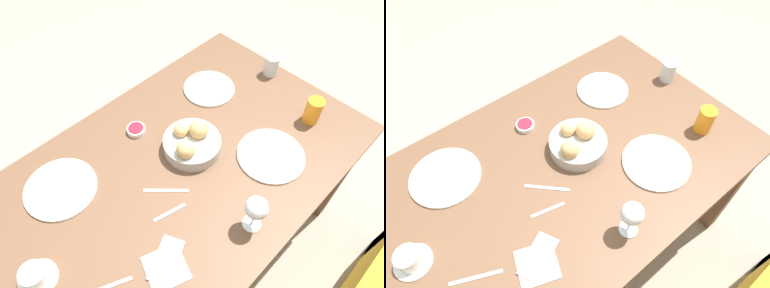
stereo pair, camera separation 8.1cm
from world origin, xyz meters
TOP-DOWN VIEW (x-y plane):
  - ground_plane at (0.00, 0.00)m, footprint 10.00×10.00m
  - dining_table at (0.00, 0.00)m, footprint 1.42×0.92m
  - bread_basket at (-0.07, -0.03)m, footprint 0.22×0.22m
  - plate_near_left at (-0.36, -0.21)m, footprint 0.23×0.23m
  - plate_near_right at (0.39, -0.23)m, footprint 0.26×0.26m
  - plate_far_center at (-0.26, 0.21)m, footprint 0.26×0.26m
  - juice_glass at (-0.52, 0.21)m, footprint 0.07×0.07m
  - water_tumbler at (-0.64, -0.08)m, footprint 0.07×0.07m
  - wine_glass at (0.01, 0.34)m, footprint 0.08×0.08m
  - coffee_cup at (0.61, -0.01)m, footprint 0.12×0.12m
  - jam_bowl_berry at (0.03, -0.25)m, footprint 0.07×0.07m
  - fork_silver at (0.13, 0.04)m, footprint 0.12×0.12m
  - knife_silver at (0.48, 0.16)m, footprint 0.15×0.08m
  - spoon_coffee at (0.18, 0.11)m, footprint 0.12×0.04m
  - napkin at (0.31, 0.24)m, footprint 0.16×0.16m
  - cell_phone at (0.30, 0.23)m, footprint 0.17×0.13m

SIDE VIEW (x-z plane):
  - ground_plane at x=0.00m, z-range 0.00..0.00m
  - dining_table at x=0.00m, z-range 0.28..1.02m
  - fork_silver at x=0.13m, z-range 0.74..0.75m
  - knife_silver at x=0.48m, z-range 0.74..0.75m
  - spoon_coffee at x=0.18m, z-range 0.74..0.75m
  - napkin at x=0.31m, z-range 0.74..0.75m
  - cell_phone at x=0.30m, z-range 0.74..0.75m
  - plate_far_center at x=-0.26m, z-range 0.74..0.75m
  - plate_near_left at x=-0.36m, z-range 0.74..0.75m
  - plate_near_right at x=0.39m, z-range 0.74..0.75m
  - jam_bowl_berry at x=0.03m, z-range 0.74..0.77m
  - coffee_cup at x=0.61m, z-range 0.74..0.80m
  - bread_basket at x=-0.07m, z-range 0.73..0.84m
  - water_tumbler at x=-0.64m, z-range 0.74..0.84m
  - juice_glass at x=-0.52m, z-range 0.74..0.86m
  - wine_glass at x=0.01m, z-range 0.78..0.93m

